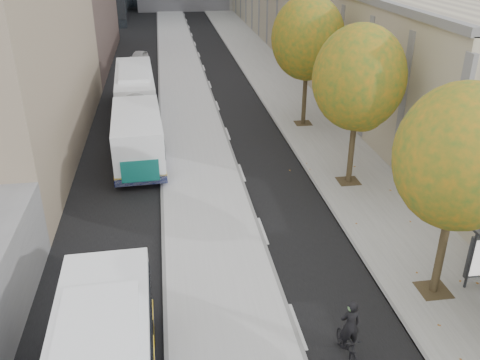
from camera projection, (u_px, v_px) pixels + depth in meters
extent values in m
cube|color=#AFAFAF|center=(188.00, 110.00, 36.75)|extent=(4.25, 150.00, 0.15)
cube|color=gray|center=(296.00, 106.00, 37.84)|extent=(4.75, 150.00, 0.08)
cube|color=gray|center=(329.00, 1.00, 63.42)|extent=(18.00, 92.00, 8.00)
cylinder|color=#302616|center=(441.00, 252.00, 17.48)|extent=(0.28, 0.28, 3.24)
sphere|color=#235E1F|center=(461.00, 157.00, 15.92)|extent=(4.20, 4.20, 4.20)
cylinder|color=#302616|center=(351.00, 151.00, 25.45)|extent=(0.28, 0.28, 3.38)
sphere|color=#235E1F|center=(359.00, 78.00, 23.83)|extent=(4.40, 4.40, 4.40)
cylinder|color=#302616|center=(304.00, 98.00, 33.43)|extent=(0.28, 0.28, 3.51)
sphere|color=#235E1F|center=(308.00, 38.00, 31.74)|extent=(4.60, 4.60, 4.60)
cube|color=white|center=(136.00, 109.00, 32.43)|extent=(3.39, 17.68, 2.93)
cube|color=black|center=(136.00, 101.00, 32.19)|extent=(3.42, 16.98, 1.02)
cube|color=#126D64|center=(131.00, 171.00, 24.79)|extent=(1.86, 0.15, 1.13)
imported|color=black|center=(348.00, 345.00, 15.16)|extent=(0.55, 1.70, 1.01)
imported|color=black|center=(350.00, 325.00, 14.81)|extent=(0.64, 0.43, 1.69)
sphere|color=#538545|center=(352.00, 308.00, 14.54)|extent=(0.26, 0.26, 0.26)
imported|color=#BABABA|center=(139.00, 58.00, 49.74)|extent=(2.08, 3.85, 1.24)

